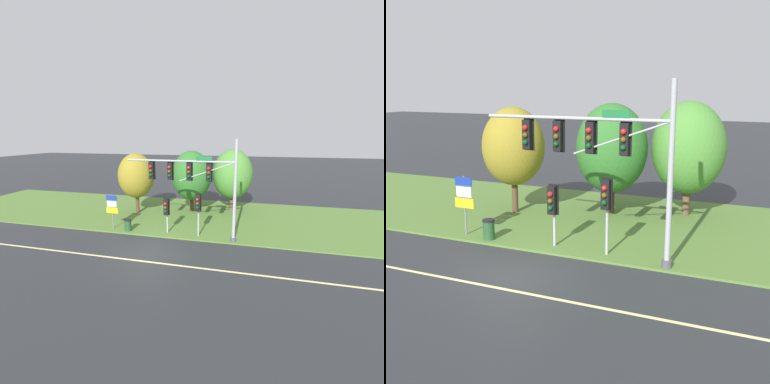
# 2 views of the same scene
# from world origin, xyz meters

# --- Properties ---
(ground_plane) EXTENTS (160.00, 160.00, 0.00)m
(ground_plane) POSITION_xyz_m (0.00, 0.00, 0.00)
(ground_plane) COLOR #282B2D
(lane_stripe) EXTENTS (36.00, 0.16, 0.01)m
(lane_stripe) POSITION_xyz_m (0.00, -1.20, 0.00)
(lane_stripe) COLOR beige
(lane_stripe) RESTS_ON ground
(grass_verge) EXTENTS (48.00, 11.50, 0.10)m
(grass_verge) POSITION_xyz_m (0.00, 8.25, 0.05)
(grass_verge) COLOR #517533
(grass_verge) RESTS_ON ground
(traffic_signal_mast) EXTENTS (8.02, 0.49, 7.13)m
(traffic_signal_mast) POSITION_xyz_m (2.56, 2.84, 4.54)
(traffic_signal_mast) COLOR #9EA0A5
(traffic_signal_mast) RESTS_ON grass_verge
(pedestrian_signal_near_kerb) EXTENTS (0.46, 0.55, 2.76)m
(pedestrian_signal_near_kerb) POSITION_xyz_m (0.12, 3.23, 2.05)
(pedestrian_signal_near_kerb) COLOR #9EA0A5
(pedestrian_signal_near_kerb) RESTS_ON grass_verge
(pedestrian_signal_further_along) EXTENTS (0.46, 0.55, 3.27)m
(pedestrian_signal_further_along) POSITION_xyz_m (2.59, 3.12, 2.48)
(pedestrian_signal_further_along) COLOR #9EA0A5
(pedestrian_signal_further_along) RESTS_ON grass_verge
(route_sign_post) EXTENTS (1.03, 0.08, 2.79)m
(route_sign_post) POSITION_xyz_m (-4.41, 3.20, 1.89)
(route_sign_post) COLOR slate
(route_sign_post) RESTS_ON grass_verge
(tree_nearest_road) EXTENTS (3.37, 3.37, 5.74)m
(tree_nearest_road) POSITION_xyz_m (-4.36, 7.63, 3.72)
(tree_nearest_road) COLOR #4C3823
(tree_nearest_road) RESTS_ON grass_verge
(tree_left_of_mast) EXTENTS (3.81, 3.81, 5.94)m
(tree_left_of_mast) POSITION_xyz_m (0.58, 9.45, 3.65)
(tree_left_of_mast) COLOR #423021
(tree_left_of_mast) RESTS_ON grass_verge
(tree_behind_signpost) EXTENTS (3.88, 3.88, 6.07)m
(tree_behind_signpost) POSITION_xyz_m (4.39, 10.71, 3.74)
(tree_behind_signpost) COLOR brown
(tree_behind_signpost) RESTS_ON grass_verge
(trash_bin) EXTENTS (0.56, 0.56, 0.93)m
(trash_bin) POSITION_xyz_m (-3.01, 3.02, 0.57)
(trash_bin) COLOR #234C28
(trash_bin) RESTS_ON grass_verge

